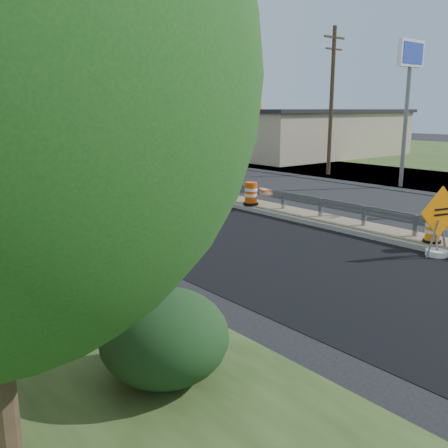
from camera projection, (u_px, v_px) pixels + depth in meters
ground at (320, 222)px, 19.47m from camera, size 140.00×140.00×0.00m
milled_overlay at (102, 199)px, 24.29m from camera, size 7.20×120.00×0.01m
median at (199, 193)px, 25.48m from camera, size 1.60×55.00×0.23m
guardrail at (187, 179)px, 26.09m from camera, size 0.10×46.15×0.72m
retail_building_near at (302, 132)px, 47.01m from camera, size 18.50×12.50×4.27m
pylon_sign_south at (410, 67)px, 26.75m from camera, size 2.20×0.30×7.90m
pylon_sign_mid at (248, 79)px, 36.55m from camera, size 2.20×0.30×7.90m
pylon_sign_north at (149, 85)px, 47.11m from camera, size 2.20×0.30×7.90m
utility_pole_smid at (332, 99)px, 32.24m from camera, size 1.90×0.26×9.40m
utility_pole_nmid at (195, 101)px, 43.55m from camera, size 1.90×0.26×9.40m
utility_pole_north at (115, 103)px, 54.86m from camera, size 1.90×0.26×9.40m
hedge_south at (164, 336)px, 7.99m from camera, size 2.09×2.09×1.52m
hedge_mid at (14, 257)px, 12.20m from camera, size 2.09×2.09×1.52m
tree_far_yellow at (244, 107)px, 60.12m from camera, size 4.62×4.62×6.86m
caution_sign at (438, 239)px, 14.84m from camera, size 1.50×0.64×2.12m
barrel_median_near at (433, 230)px, 15.55m from camera, size 0.56×0.56×0.82m
barrel_median_mid at (251, 194)px, 21.67m from camera, size 0.67×0.67×0.98m
barrel_median_far at (87, 164)px, 34.17m from camera, size 0.59×0.59×0.86m
barrel_shoulder_near at (241, 169)px, 33.29m from camera, size 0.56×0.56×0.82m
barrel_shoulder_mid at (169, 159)px, 39.83m from camera, size 0.57×0.57×0.84m
barrel_shoulder_far at (140, 151)px, 47.60m from camera, size 0.59×0.59×0.86m
car_silver at (176, 167)px, 30.76m from camera, size 2.07×4.71×1.58m
car_dark_far at (72, 145)px, 49.80m from camera, size 2.42×5.43×1.55m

